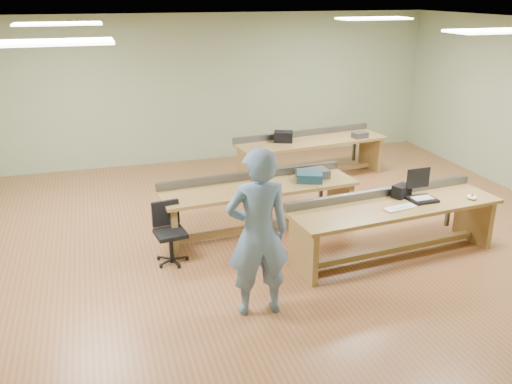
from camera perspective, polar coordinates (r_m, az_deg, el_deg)
The scene contains 21 objects.
floor at distance 8.09m, azimuth 0.13°, elevation -4.53°, with size 10.00×10.00×0.00m, color brown.
ceiling at distance 7.33m, azimuth 0.15°, elevation 17.21°, with size 10.00×10.00×0.00m, color silver.
wall_back at distance 11.37m, azimuth -5.92°, elevation 10.70°, with size 10.00×0.04×3.00m, color gray.
wall_front at distance 4.17m, azimuth 16.72°, elevation -8.00°, with size 10.00×0.04×3.00m, color gray.
fluor_panels at distance 7.34m, azimuth 0.15°, elevation 16.97°, with size 6.20×3.50×0.03m.
workbench_front at distance 7.50m, azimuth 14.28°, elevation -2.61°, with size 3.01×1.05×0.86m.
workbench_mid at distance 7.96m, azimuth 0.30°, elevation -0.59°, with size 2.95×1.00×0.86m.
workbench_back at distance 10.42m, azimuth 5.77°, elevation 4.47°, with size 3.00×1.14×0.86m.
person at distance 5.85m, azimuth 0.21°, elevation -4.37°, with size 0.70×0.46×1.93m, color #6383A2.
laptop_base at distance 7.64m, azimuth 17.10°, elevation -0.76°, with size 0.36×0.29×0.04m, color black.
laptop_screen at distance 7.66m, azimuth 16.70°, elevation 1.42°, with size 0.36×0.02×0.28m, color black.
keyboard at distance 7.28m, azimuth 14.95°, elevation -1.64°, with size 0.46×0.15×0.03m, color beige.
trackball_mouse at distance 7.92m, azimuth 21.77°, elevation -0.49°, with size 0.13×0.15×0.06m, color white.
camera_bag at distance 7.68m, azimuth 15.08°, elevation 0.11°, with size 0.26×0.16×0.17m, color black.
task_chair at distance 7.31m, azimuth -9.04°, elevation -5.08°, with size 0.50×0.50×0.82m.
parts_bin_teal at distance 8.07m, azimuth 5.65°, elevation 1.57°, with size 0.38×0.28×0.13m, color #163847.
parts_bin_grey at distance 8.24m, azimuth 6.02°, elevation 1.94°, with size 0.45×0.29×0.12m, color #333335.
mug at distance 7.87m, azimuth -0.08°, elevation 1.05°, with size 0.13×0.13×0.10m, color #333335.
drinks_can at distance 7.78m, azimuth -0.04°, elevation 0.89°, with size 0.07×0.07×0.12m, color silver.
storage_box_back at distance 10.16m, azimuth 2.90°, elevation 5.84°, with size 0.34×0.25×0.20m, color black.
tray_back at distance 10.63m, azimuth 10.88°, elevation 5.91°, with size 0.28×0.20×0.11m, color #333335.
Camera 1 is at (-2.16, -7.00, 3.43)m, focal length 38.00 mm.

